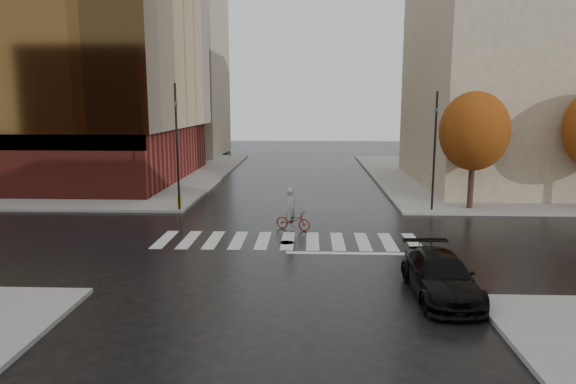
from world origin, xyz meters
The scene contains 14 objects.
ground centered at (0.00, 0.00, 0.00)m, with size 120.00×120.00×0.00m, color black.
sidewalk_nw centered at (-21.00, 21.00, 0.07)m, with size 30.00×30.00×0.15m, color gray.
sidewalk_ne centered at (21.00, 21.00, 0.07)m, with size 30.00×30.00×0.15m, color gray.
crosswalk centered at (0.00, 0.50, 0.01)m, with size 12.00×3.00×0.01m, color silver.
office_glass centered at (-22.00, 17.99, 8.28)m, with size 27.00×19.00×16.00m.
building_ne_tan centered at (17.00, 17.00, 9.15)m, with size 16.00×16.00×18.00m, color gray.
building_nw_far centered at (-16.00, 37.00, 10.15)m, with size 14.00×12.00×20.00m, color gray.
tree_ne_a centered at (10.00, 7.40, 4.46)m, with size 3.80×3.80×6.50m.
sedan centered at (5.08, -5.79, 0.66)m, with size 1.85×4.55×1.32m, color black.
cyclist centered at (0.14, 2.50, 0.69)m, with size 1.89×1.30×2.03m.
traffic_light_nw centered at (-6.30, 6.30, 4.04)m, with size 0.20×0.17×6.90m.
traffic_light_ne centered at (7.75, 6.83, 3.76)m, with size 0.14×0.17×6.48m.
fire_hydrant centered at (-6.50, 7.01, 0.54)m, with size 0.25×0.25×0.71m.
manhole centered at (-0.04, 0.19, 0.01)m, with size 0.65×0.65×0.01m, color #433218.
Camera 1 is at (0.93, -21.41, 6.05)m, focal length 32.00 mm.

